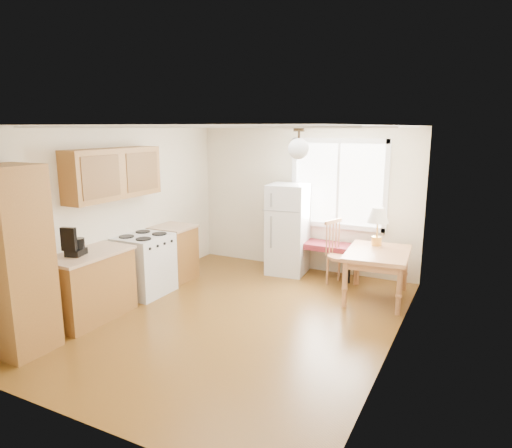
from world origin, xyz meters
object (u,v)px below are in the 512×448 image
Objects in this scene: refrigerator at (288,229)px; chair at (337,248)px; dining_table at (378,258)px; bench at (322,246)px.

chair is (0.93, -0.19, -0.18)m from refrigerator.
dining_table is at bearing -7.88° from chair.
refrigerator is 1.23× the size of bench.
bench is 1.25m from dining_table.
dining_table reaches higher than bench.
dining_table is (1.65, -0.55, -0.15)m from refrigerator.
bench is (0.59, 0.10, -0.26)m from refrigerator.
refrigerator is 0.65m from bench.
chair is at bearing 148.30° from dining_table.
bench is 1.03× the size of dining_table.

